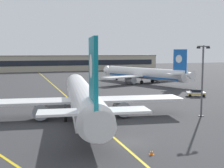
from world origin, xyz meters
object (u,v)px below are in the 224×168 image
(airliner_foreground, at_px, (82,96))
(service_car_nearest, at_px, (196,93))
(safety_cone_by_nose_gear, at_px, (73,100))
(airliner_background, at_px, (143,74))
(apron_lamp_post, at_px, (202,79))
(safety_cone_by_tail, at_px, (152,152))

(airliner_foreground, relative_size, service_car_nearest, 9.05)
(safety_cone_by_nose_gear, bearing_deg, service_car_nearest, -7.67)
(service_car_nearest, relative_size, safety_cone_by_nose_gear, 8.31)
(airliner_background, distance_m, apron_lamp_post, 48.96)
(apron_lamp_post, relative_size, safety_cone_by_nose_gear, 20.36)
(airliner_foreground, relative_size, safety_cone_by_nose_gear, 75.14)
(apron_lamp_post, bearing_deg, safety_cone_by_nose_gear, 127.22)
(airliner_foreground, height_order, safety_cone_by_nose_gear, airliner_foreground)
(apron_lamp_post, distance_m, safety_cone_by_tail, 20.87)
(safety_cone_by_nose_gear, bearing_deg, safety_cone_by_tail, -89.15)
(service_car_nearest, distance_m, safety_cone_by_tail, 40.71)
(safety_cone_by_nose_gear, xyz_separation_m, safety_cone_by_tail, (0.51, -33.88, 0.00))
(apron_lamp_post, height_order, safety_cone_by_tail, apron_lamp_post)
(airliner_background, xyz_separation_m, safety_cone_by_nose_gear, (-29.16, -25.93, -2.90))
(airliner_background, relative_size, service_car_nearest, 8.27)
(airliner_foreground, bearing_deg, apron_lamp_post, -16.68)
(airliner_foreground, xyz_separation_m, safety_cone_by_tail, (2.48, -18.11, -3.11))
(apron_lamp_post, distance_m, safety_cone_by_nose_gear, 27.18)
(airliner_foreground, xyz_separation_m, apron_lamp_post, (18.05, -5.41, 2.52))
(airliner_background, xyz_separation_m, apron_lamp_post, (-13.08, -47.11, 2.73))
(airliner_background, bearing_deg, safety_cone_by_nose_gear, -138.36)
(apron_lamp_post, bearing_deg, airliner_background, 74.48)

